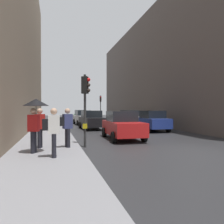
{
  "coord_description": "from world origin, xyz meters",
  "views": [
    {
      "loc": [
        -5.92,
        -7.98,
        1.89
      ],
      "look_at": [
        -1.07,
        9.69,
        1.65
      ],
      "focal_mm": 33.92,
      "sensor_mm": 36.0,
      "label": 1
    }
  ],
  "objects": [
    {
      "name": "traffic_light_far_median",
      "position": [
        0.91,
        23.48,
        2.75
      ],
      "size": [
        0.25,
        0.43,
        3.99
      ],
      "color": "#2D2D2D",
      "rests_on": "ground"
    },
    {
      "name": "traffic_light_near_right",
      "position": [
        -4.42,
        2.44,
        2.48
      ],
      "size": [
        0.45,
        0.36,
        3.6
      ],
      "color": "#2D2D2D",
      "rests_on": "ground"
    },
    {
      "name": "pedestrian_with_umbrella",
      "position": [
        -6.64,
        0.85,
        1.84
      ],
      "size": [
        1.0,
        1.0,
        2.14
      ],
      "color": "black",
      "rests_on": "sidewalk_kerb"
    },
    {
      "name": "pedestrian_with_grey_backpack",
      "position": [
        -5.37,
        1.77,
        1.16
      ],
      "size": [
        0.66,
        0.45,
        1.77
      ],
      "color": "black",
      "rests_on": "sidewalk_kerb"
    },
    {
      "name": "car_red_sedan",
      "position": [
        -1.77,
        4.7,
        0.88
      ],
      "size": [
        2.13,
        4.26,
        1.76
      ],
      "color": "red",
      "rests_on": "ground"
    },
    {
      "name": "building_facade_right",
      "position": [
        10.75,
        17.6,
        6.78
      ],
      "size": [
        12.0,
        35.25,
        13.57
      ],
      "primitive_type": "cube",
      "color": "#5B514C",
      "rests_on": "ground"
    },
    {
      "name": "pedestrian_with_black_backpack",
      "position": [
        -5.97,
        -0.12,
        1.16
      ],
      "size": [
        0.6,
        0.36,
        1.77
      ],
      "color": "black",
      "rests_on": "sidewalk_kerb"
    },
    {
      "name": "sidewalk_kerb",
      "position": [
        -6.25,
        6.0,
        0.08
      ],
      "size": [
        3.01,
        40.0,
        0.16
      ],
      "primitive_type": "cube",
      "color": "gray",
      "rests_on": "ground"
    },
    {
      "name": "car_green_estate",
      "position": [
        -1.88,
        26.52,
        0.88
      ],
      "size": [
        2.2,
        4.29,
        1.76
      ],
      "color": "#2D6038",
      "rests_on": "ground"
    },
    {
      "name": "car_white_compact",
      "position": [
        2.14,
        14.19,
        0.88
      ],
      "size": [
        2.16,
        4.27,
        1.76
      ],
      "color": "silver",
      "rests_on": "ground"
    },
    {
      "name": "car_silver_hatchback",
      "position": [
        -2.46,
        18.07,
        0.88
      ],
      "size": [
        2.24,
        4.31,
        1.76
      ],
      "color": "#BCBCC1",
      "rests_on": "ground"
    },
    {
      "name": "car_dark_suv",
      "position": [
        -2.46,
        11.83,
        0.88
      ],
      "size": [
        2.23,
        4.31,
        1.76
      ],
      "color": "black",
      "rests_on": "ground"
    },
    {
      "name": "car_blue_van",
      "position": [
        2.25,
        8.82,
        0.88
      ],
      "size": [
        2.06,
        4.22,
        1.76
      ],
      "color": "navy",
      "rests_on": "ground"
    },
    {
      "name": "pedestrian_in_red_jacket",
      "position": [
        -6.53,
        1.94,
        1.13
      ],
      "size": [
        0.45,
        0.35,
        1.77
      ],
      "color": "black",
      "rests_on": "sidewalk_kerb"
    },
    {
      "name": "ground_plane",
      "position": [
        0.0,
        0.0,
        0.0
      ],
      "size": [
        120.0,
        120.0,
        0.0
      ],
      "primitive_type": "plane",
      "color": "#28282B"
    }
  ]
}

